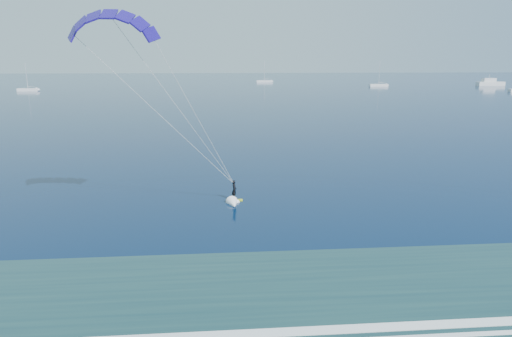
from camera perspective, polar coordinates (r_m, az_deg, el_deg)
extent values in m
cube|color=white|center=(23.14, 2.34, -19.84)|extent=(600.00, 0.70, 0.07)
cube|color=#ACC016|center=(42.40, -2.72, -3.98)|extent=(1.52, 0.49, 0.09)
imported|color=black|center=(42.12, -2.74, -2.71)|extent=(0.45, 0.68, 1.87)
cone|color=white|center=(41.15, -2.86, -4.48)|extent=(1.31, 1.74, 1.10)
cube|color=white|center=(261.09, 27.25, 9.40)|extent=(13.58, 3.62, 1.99)
cube|color=white|center=(260.49, 27.11, 9.83)|extent=(6.34, 2.90, 1.81)
cylinder|color=silver|center=(260.42, 27.15, 10.25)|extent=(0.16, 0.16, 2.00)
cube|color=white|center=(213.96, -26.60, 8.79)|extent=(8.30, 2.40, 1.20)
cylinder|color=silver|center=(213.71, -26.77, 10.32)|extent=(0.18, 0.18, 10.26)
cylinder|color=silver|center=(213.45, -26.34, 9.19)|extent=(2.60, 0.12, 0.12)
cube|color=white|center=(267.89, 1.06, 10.84)|extent=(9.20, 2.40, 1.20)
cylinder|color=silver|center=(267.68, 1.06, 12.17)|extent=(0.18, 0.18, 11.24)
cylinder|color=silver|center=(267.95, 1.32, 11.14)|extent=(2.60, 0.12, 0.12)
cube|color=white|center=(234.15, 15.08, 10.02)|extent=(8.99, 2.40, 1.20)
cylinder|color=silver|center=(233.92, 15.17, 11.51)|extent=(0.18, 0.18, 11.04)
cylinder|color=silver|center=(234.49, 15.38, 10.35)|extent=(2.60, 0.12, 0.12)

